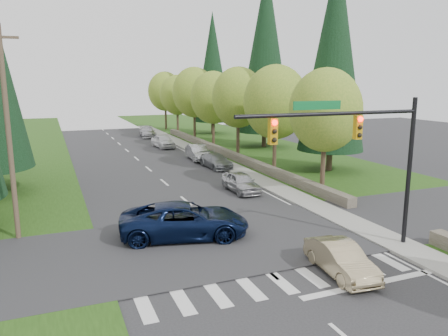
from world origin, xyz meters
TOP-DOWN VIEW (x-y plane):
  - ground at (0.00, 0.00)m, footprint 120.00×120.00m
  - grass_east at (13.00, 20.00)m, footprint 14.00×110.00m
  - cross_street at (0.00, 8.00)m, footprint 120.00×8.00m
  - sidewalk_east at (6.90, 22.00)m, footprint 1.80×80.00m
  - curb_east at (6.05, 22.00)m, footprint 0.20×80.00m
  - stone_wall_north at (8.60, 30.00)m, footprint 0.70×40.00m
  - traffic_signal at (4.37, 4.50)m, footprint 8.70×0.37m
  - utility_pole at (-9.50, 12.00)m, footprint 1.60×0.24m
  - decid_tree_0 at (9.20, 14.00)m, footprint 4.80×4.80m
  - decid_tree_1 at (9.30, 21.00)m, footprint 5.20×5.20m
  - decid_tree_2 at (9.10, 28.00)m, footprint 5.00×5.00m
  - decid_tree_3 at (9.20, 35.00)m, footprint 5.00×5.00m
  - decid_tree_4 at (9.30, 42.00)m, footprint 5.40×5.40m
  - decid_tree_5 at (9.10, 49.00)m, footprint 4.80×4.80m
  - decid_tree_6 at (9.20, 56.00)m, footprint 5.20×5.20m
  - conifer_e_a at (14.00, 20.00)m, footprint 5.44×5.44m
  - conifer_e_b at (15.00, 34.00)m, footprint 6.12×6.12m
  - conifer_e_c at (14.00, 48.00)m, footprint 5.10×5.10m
  - sedan_champagne at (2.51, 2.97)m, footprint 1.69×3.96m
  - suv_navy at (-1.97, 9.21)m, footprint 6.70×4.24m
  - parked_car_a at (4.20, 16.31)m, footprint 1.66×3.99m
  - parked_car_b at (5.60, 24.78)m, footprint 2.02×4.38m
  - parked_car_c at (5.35, 29.00)m, footprint 1.82×4.50m
  - parked_car_d at (4.20, 37.97)m, footprint 2.17×4.47m
  - parked_car_e at (4.58, 47.96)m, footprint 2.34×4.85m

SIDE VIEW (x-z plane):
  - ground at x=0.00m, z-range 0.00..0.00m
  - cross_street at x=0.00m, z-range -0.05..0.05m
  - grass_east at x=13.00m, z-range 0.00..0.06m
  - sidewalk_east at x=6.90m, z-range 0.00..0.13m
  - curb_east at x=6.05m, z-range 0.00..0.13m
  - stone_wall_north at x=8.60m, z-range 0.00..0.70m
  - parked_car_b at x=5.60m, z-range 0.00..1.24m
  - sedan_champagne at x=2.51m, z-range 0.00..1.27m
  - parked_car_a at x=4.20m, z-range 0.00..1.35m
  - parked_car_e at x=4.58m, z-range 0.00..1.36m
  - parked_car_c at x=5.35m, z-range 0.00..1.45m
  - parked_car_d at x=4.20m, z-range 0.00..1.47m
  - suv_navy at x=-1.97m, z-range 0.00..1.72m
  - traffic_signal at x=4.37m, z-range 1.58..8.38m
  - utility_pole at x=-9.50m, z-range 0.14..10.14m
  - decid_tree_5 at x=9.10m, z-range 1.38..9.68m
  - decid_tree_0 at x=9.20m, z-range 1.41..9.78m
  - decid_tree_3 at x=9.20m, z-range 1.39..9.94m
  - decid_tree_1 at x=9.30m, z-range 1.40..10.20m
  - decid_tree_6 at x=9.20m, z-range 1.43..10.30m
  - decid_tree_2 at x=9.10m, z-range 1.52..10.34m
  - decid_tree_4 at x=9.30m, z-range 1.47..10.65m
  - conifer_e_c at x=14.00m, z-range 0.89..17.69m
  - conifer_e_a at x=14.00m, z-range 0.89..18.69m
  - conifer_e_b at x=15.00m, z-range 0.89..20.69m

